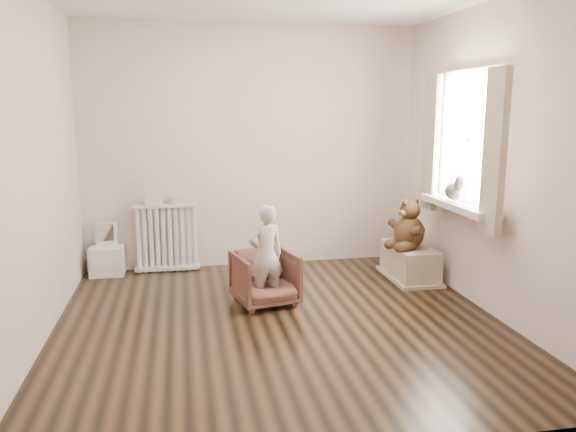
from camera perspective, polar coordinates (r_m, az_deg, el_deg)
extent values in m
cube|color=black|center=(4.67, -0.80, -10.81)|extent=(3.60, 3.60, 0.01)
cube|color=silver|center=(6.13, -3.76, 6.94)|extent=(3.60, 0.02, 2.60)
cube|color=silver|center=(2.62, 5.96, 1.30)|extent=(3.60, 0.02, 2.60)
cube|color=silver|center=(4.42, -24.57, 4.36)|extent=(0.02, 3.60, 2.60)
cube|color=silver|center=(4.99, 20.08, 5.34)|extent=(0.02, 3.60, 2.60)
cube|color=white|center=(5.22, 18.13, 7.35)|extent=(0.03, 0.90, 1.10)
cube|color=silver|center=(5.24, 16.88, 1.04)|extent=(0.22, 1.10, 0.06)
cube|color=tan|center=(4.67, 20.24, 6.10)|extent=(0.06, 0.26, 1.30)
cube|color=tan|center=(5.68, 14.34, 7.20)|extent=(0.06, 0.26, 1.30)
cube|color=silver|center=(6.10, -12.23, -1.96)|extent=(0.69, 0.13, 0.73)
cube|color=beige|center=(6.02, -13.55, 2.53)|extent=(0.18, 0.02, 0.30)
cylinder|color=#A59E8C|center=(6.03, -11.49, 1.48)|extent=(0.11, 0.11, 0.06)
cube|color=silver|center=(6.15, -17.96, -3.25)|extent=(0.35, 0.25, 0.55)
imported|color=brown|center=(5.01, -2.35, -6.35)|extent=(0.62, 0.63, 0.48)
imported|color=beige|center=(4.90, -2.28, -3.99)|extent=(0.37, 0.28, 0.89)
cube|color=#C2B28F|center=(5.90, 12.28, -4.31)|extent=(0.38, 0.72, 0.34)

